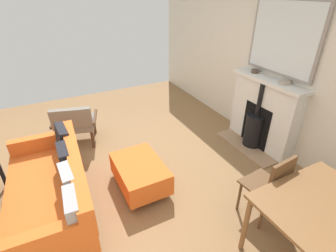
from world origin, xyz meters
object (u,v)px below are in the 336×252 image
Objects in this scene: mantel_bowl_near at (255,71)px; fireplace at (261,117)px; sofa at (54,190)px; dining_table at (322,212)px; mantel_bowl_far at (285,82)px; armchair_accent at (74,122)px; dining_chair_near_fireplace at (271,184)px; ottoman at (140,173)px.

fireplace is at bearing 84.85° from mantel_bowl_near.
sofa is 2.71m from dining_table.
mantel_bowl_far is at bearing 175.93° from sofa.
mantel_bowl_far reaches higher than armchair_accent.
mantel_bowl_far reaches higher than sofa.
fireplace is 1.46× the size of dining_chair_near_fireplace.
dining_table is at bearing 117.64° from armchair_accent.
mantel_bowl_far is 3.28m from sofa.
ottoman is 1.54m from armchair_accent.
mantel_bowl_far is at bearing -138.92° from dining_chair_near_fireplace.
armchair_accent is 0.92× the size of dining_chair_near_fireplace.
dining_table is at bearing 89.14° from dining_chair_near_fireplace.
ottoman is 1.57m from dining_chair_near_fireplace.
dining_table reaches higher than ottoman.
ottoman is (-1.02, 0.05, -0.11)m from sofa.
fireplace is at bearing -131.47° from dining_chair_near_fireplace.
fireplace is at bearing -83.32° from mantel_bowl_far.
mantel_bowl_near is 2.38m from ottoman.
mantel_bowl_far reaches higher than dining_chair_near_fireplace.
fireplace is 1.19× the size of dining_table.
sofa is at bearing -29.23° from dining_chair_near_fireplace.
dining_chair_near_fireplace is at bearing 122.57° from armchair_accent.
mantel_bowl_far is 0.09× the size of sofa.
fireplace is 2.03m from dining_table.
sofa is at bearing -4.07° from mantel_bowl_far.
dining_table is 1.23× the size of dining_chair_near_fireplace.
mantel_bowl_far is (-0.03, 0.25, 0.65)m from fireplace.
mantel_bowl_far is (0.00, 0.57, -0.01)m from mantel_bowl_near.
ottoman is at bearing -4.67° from mantel_bowl_far.
armchair_accent is 3.02m from dining_chair_near_fireplace.
mantel_bowl_far reaches higher than fireplace.
fireplace is 0.73m from mantel_bowl_near.
dining_table is (-1.06, 1.66, 0.40)m from ottoman.
ottoman is 0.78× the size of dining_table.
dining_table is (1.09, 1.48, -0.54)m from mantel_bowl_far.
sofa is 2.15× the size of ottoman.
fireplace is 3.00m from armchair_accent.
mantel_bowl_far is at bearing 90.00° from mantel_bowl_near.
mantel_bowl_far is at bearing 96.68° from fireplace.
ottoman is (2.15, 0.39, -0.94)m from mantel_bowl_near.
mantel_bowl_far is 2.35m from ottoman.
mantel_bowl_near reaches higher than mantel_bowl_far.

